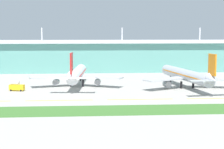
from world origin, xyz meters
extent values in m
plane|color=#A8A59E|center=(0.00, 0.00, 0.00)|extent=(600.00, 600.00, 0.00)
cube|color=#5B9E93|center=(0.00, 113.51, 10.25)|extent=(280.00, 28.00, 20.49)
cube|color=silver|center=(0.00, 113.51, 21.39)|extent=(288.00, 34.00, 1.80)
cylinder|color=silver|center=(-56.00, 107.91, 26.79)|extent=(0.90, 0.90, 9.00)
cylinder|color=silver|center=(0.00, 107.91, 26.79)|extent=(0.90, 0.90, 9.00)
cylinder|color=silver|center=(56.00, 107.91, 26.79)|extent=(0.90, 0.90, 9.00)
cylinder|color=white|center=(-30.34, 40.43, 6.50)|extent=(9.53, 48.89, 5.80)
cone|color=white|center=(-28.32, 66.64, 6.50)|extent=(5.80, 4.41, 5.51)
cone|color=white|center=(-32.45, 13.21, 7.70)|extent=(5.43, 6.99, 5.72)
cube|color=red|center=(-32.37, 14.21, 14.15)|extent=(1.19, 6.43, 9.50)
cube|color=white|center=(-37.89, 14.13, 7.50)|extent=(10.22, 3.96, 0.36)
cube|color=white|center=(-26.93, 13.29, 7.50)|extent=(10.22, 3.96, 0.36)
cube|color=#B7BABF|center=(-42.65, 36.94, 5.20)|extent=(24.93, 13.73, 0.70)
cylinder|color=gray|center=(-41.34, 38.29, 2.40)|extent=(3.54, 4.73, 3.20)
cube|color=#B7BABF|center=(-18.72, 35.09, 5.20)|extent=(24.52, 16.77, 0.70)
cylinder|color=gray|center=(-19.81, 36.62, 2.40)|extent=(3.54, 4.73, 3.20)
cylinder|color=black|center=(-28.94, 58.59, 1.80)|extent=(0.70, 0.70, 3.60)
cylinder|color=black|center=(-33.77, 37.68, 1.80)|extent=(1.10, 1.10, 3.60)
cylinder|color=black|center=(-27.38, 37.19, 1.80)|extent=(1.10, 1.10, 3.60)
cube|color=red|center=(-30.34, 40.43, 6.90)|extent=(9.19, 44.05, 0.60)
cylinder|color=#ADB2BC|center=(24.74, 30.52, 6.50)|extent=(13.27, 54.24, 5.80)
cone|color=#ADB2BC|center=(20.70, 59.21, 6.50)|extent=(6.01, 4.73, 5.51)
cone|color=#ADB2BC|center=(28.92, 0.83, 7.70)|extent=(5.81, 7.25, 5.72)
cube|color=orange|center=(28.78, 1.82, 14.15)|extent=(1.59, 6.44, 9.50)
cube|color=#ADB2BC|center=(23.41, 0.56, 7.50)|extent=(10.35, 4.56, 0.36)
cube|color=#ADB2BC|center=(34.30, 2.10, 7.50)|extent=(10.35, 4.56, 0.36)
cube|color=#B7BABF|center=(13.48, 24.46, 5.20)|extent=(24.18, 17.89, 0.70)
cylinder|color=gray|center=(14.46, 26.06, 2.40)|extent=(3.80, 4.90, 3.20)
cube|color=#B7BABF|center=(37.24, 27.81, 5.20)|extent=(24.93, 12.40, 0.70)
cylinder|color=gray|center=(35.85, 29.07, 2.40)|extent=(3.80, 4.90, 3.20)
cylinder|color=black|center=(21.92, 50.55, 1.80)|extent=(0.70, 0.70, 3.60)
cylinder|color=black|center=(21.99, 27.10, 1.80)|extent=(1.10, 1.10, 3.60)
cylinder|color=black|center=(28.33, 27.99, 1.80)|extent=(1.10, 1.10, 3.60)
cube|color=orange|center=(24.74, 30.52, 6.90)|extent=(12.56, 48.90, 0.60)
cube|color=yellow|center=(-37.00, -1.70, 0.02)|extent=(28.00, 0.70, 0.04)
cube|color=yellow|center=(-3.00, -1.70, 0.02)|extent=(28.00, 0.70, 0.04)
cube|color=yellow|center=(31.00, -1.70, 0.02)|extent=(28.00, 0.70, 0.04)
cube|color=#3D702D|center=(0.00, -22.99, 0.05)|extent=(300.00, 18.00, 0.10)
cube|color=gold|center=(-59.12, 25.16, 1.75)|extent=(7.61, 4.19, 2.60)
cylinder|color=silver|center=(-59.90, 25.35, 3.95)|extent=(4.35, 2.87, 2.00)
cylinder|color=black|center=(-56.40, 25.72, 0.45)|extent=(0.96, 0.55, 0.90)
cylinder|color=black|center=(-56.94, 23.44, 0.45)|extent=(0.96, 0.55, 0.90)
cylinder|color=black|center=(-61.30, 26.88, 0.45)|extent=(0.96, 0.55, 0.90)
cylinder|color=black|center=(-61.84, 24.61, 0.45)|extent=(0.96, 0.55, 0.90)
camera|label=1|loc=(-26.18, -155.88, 28.31)|focal=59.99mm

